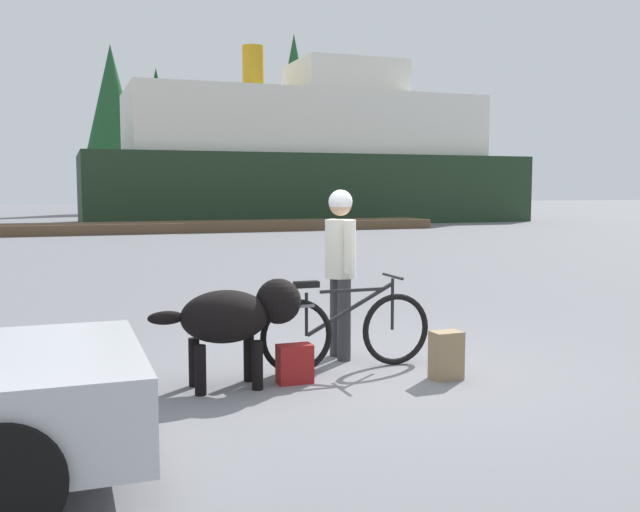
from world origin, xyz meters
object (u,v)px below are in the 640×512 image
object	(u,v)px
handbag_pannier	(295,364)
ferry_boat	(305,161)
bicycle	(346,330)
backpack	(446,355)
dog	(237,316)
person_cyclist	(340,257)

from	to	relation	value
handbag_pannier	ferry_boat	world-z (taller)	ferry_boat
bicycle	backpack	size ratio (longest dim) A/B	3.94
backpack	ferry_boat	world-z (taller)	ferry_boat
bicycle	handbag_pannier	distance (m)	0.74
bicycle	dog	size ratio (longest dim) A/B	1.29
dog	backpack	xyz separation A→B (m)	(1.90, -0.41, -0.42)
handbag_pannier	backpack	bearing A→B (deg)	-14.24
ferry_boat	bicycle	bearing A→B (deg)	-108.02
handbag_pannier	ferry_boat	bearing A→B (deg)	71.08
person_cyclist	ferry_boat	distance (m)	31.32
person_cyclist	ferry_boat	size ratio (longest dim) A/B	0.08
backpack	dog	bearing A→B (deg)	167.83
bicycle	ferry_boat	bearing A→B (deg)	71.98
dog	backpack	distance (m)	1.99
dog	handbag_pannier	world-z (taller)	dog
person_cyclist	backpack	size ratio (longest dim) A/B	3.91
bicycle	handbag_pannier	world-z (taller)	bicycle
backpack	handbag_pannier	size ratio (longest dim) A/B	1.26
person_cyclist	handbag_pannier	distance (m)	1.39
backpack	handbag_pannier	world-z (taller)	backpack
handbag_pannier	bicycle	bearing A→B (deg)	26.11
backpack	handbag_pannier	xyz separation A→B (m)	(-1.38, 0.35, -0.05)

